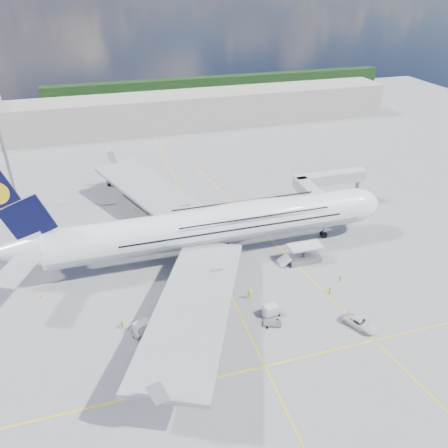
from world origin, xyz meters
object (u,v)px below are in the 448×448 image
object	(u,v)px
catering_truck_outer	(117,180)
dolly_row_c	(180,343)
cone_tail	(40,297)
cargo_loader	(303,256)
dolly_row_a	(142,327)
dolly_row_b	(165,319)
catering_truck_inner	(135,232)
cone_wing_right_outer	(154,384)
dolly_back	(157,331)
cone_wing_left_inner	(160,210)
dolly_nose_near	(271,310)
jet_bridge	(323,185)
crew_tug	(250,294)
service_van	(360,323)
cone_wing_right_inner	(160,313)
dolly_nose_far	(272,323)
crew_nose	(335,221)
cone_nose	(373,215)
crew_loader	(340,279)
cone_wing_left_outer	(135,209)
airliner	(212,226)
crew_wing	(122,325)
crew_van	(330,290)
light_mast	(5,154)

from	to	relation	value
catering_truck_outer	dolly_row_c	bearing A→B (deg)	-59.35
cone_tail	cargo_loader	bearing A→B (deg)	-3.17
dolly_row_a	dolly_row_b	bearing A→B (deg)	-7.51
catering_truck_inner	cone_wing_right_outer	size ratio (longest dim) A/B	12.83
dolly_back	cone_wing_left_inner	bearing A→B (deg)	75.19
cone_wing_right_outer	dolly_nose_near	bearing A→B (deg)	22.96
cone_wing_left_inner	cone_tail	world-z (taller)	cone_tail
dolly_row_c	dolly_row_a	bearing A→B (deg)	125.28
jet_bridge	cargo_loader	xyz separation A→B (m)	(-12.99, -18.04, -5.60)
cargo_loader	cone_wing_right_outer	xyz separation A→B (m)	(-32.75, -21.73, -0.97)
crew_tug	service_van	bearing A→B (deg)	-32.86
dolly_row_b	catering_truck_outer	bearing A→B (deg)	103.79
crew_tug	cone_wing_left_inner	world-z (taller)	crew_tug
jet_bridge	cone_wing_right_inner	distance (m)	50.11
dolly_nose_far	cone_wing_right_inner	bearing A→B (deg)	179.79
dolly_nose_near	crew_nose	world-z (taller)	dolly_nose_near
dolly_row_b	cone_nose	bearing A→B (deg)	33.37
service_van	crew_nose	world-z (taller)	crew_nose
crew_nose	dolly_nose_far	bearing A→B (deg)	172.38
catering_truck_outer	service_van	bearing A→B (deg)	-36.63
catering_truck_inner	cone_wing_right_inner	distance (m)	24.73
dolly_row_b	crew_loader	distance (m)	32.83
jet_bridge	cone_wing_left_outer	world-z (taller)	jet_bridge
service_van	crew_tug	xyz separation A→B (m)	(-14.80, 11.50, 0.23)
crew_tug	cone_nose	size ratio (longest dim) A/B	4.00
cone_wing_left_outer	catering_truck_inner	bearing A→B (deg)	-95.42
dolly_nose_near	cone_wing_right_outer	size ratio (longest dim) A/B	5.49
cone_wing_right_inner	dolly_nose_far	bearing A→B (deg)	-24.28
catering_truck_inner	cone_tail	size ratio (longest dim) A/B	13.98
dolly_row_a	dolly_row_c	distance (m)	7.04
catering_truck_inner	cone_wing_left_outer	size ratio (longest dim) A/B	12.13
airliner	cone_wing_left_outer	bearing A→B (deg)	118.46
dolly_row_b	cone_wing_left_inner	bearing A→B (deg)	92.87
cone_nose	cone_tail	size ratio (longest dim) A/B	0.93
dolly_row_c	cone_nose	bearing A→B (deg)	18.79
dolly_nose_far	service_van	distance (m)	14.08
cargo_loader	crew_tug	size ratio (longest dim) A/B	4.24
dolly_row_a	dolly_row_c	world-z (taller)	dolly_row_a
airliner	dolly_back	world-z (taller)	airliner
crew_wing	cone_nose	world-z (taller)	crew_wing
dolly_row_c	catering_truck_inner	size ratio (longest dim) A/B	0.48
cone_wing_right_outer	cone_wing_right_inner	bearing A→B (deg)	77.69
catering_truck_outer	cone_wing_right_inner	xyz separation A→B (m)	(2.64, -53.94, -1.35)
dolly_row_c	crew_van	size ratio (longest dim) A/B	2.39
jet_bridge	light_mast	world-z (taller)	light_mast
catering_truck_outer	crew_van	size ratio (longest dim) A/B	4.20
crew_nose	cone_wing_right_outer	bearing A→B (deg)	162.41
light_mast	catering_truck_outer	world-z (taller)	light_mast
dolly_nose_near	cargo_loader	bearing A→B (deg)	41.11
cargo_loader	catering_truck_outer	bearing A→B (deg)	124.78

